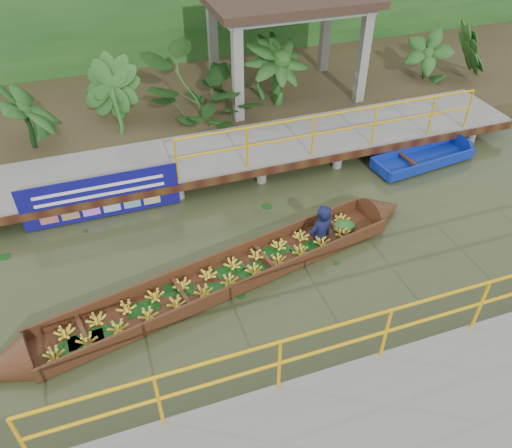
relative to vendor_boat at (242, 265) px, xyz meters
name	(u,v)px	position (x,y,z in m)	size (l,w,h in m)	color
ground	(259,264)	(0.39, 0.15, -0.24)	(80.00, 80.00, 0.00)	#31371B
land_strip	(177,97)	(0.39, 7.65, -0.01)	(30.00, 8.00, 0.45)	#352B1A
far_dock	(213,156)	(0.41, 3.58, 0.24)	(16.00, 2.06, 1.66)	slate
near_dock	(432,434)	(1.39, -4.05, 0.06)	(18.00, 2.40, 1.73)	slate
pavilion	(287,9)	(3.39, 6.45, 2.58)	(4.40, 3.00, 3.00)	slate
foliage_backdrop	(155,13)	(0.39, 10.15, 1.76)	(30.00, 0.80, 4.00)	#164416
vendor_boat	(242,265)	(0.00, 0.00, 0.00)	(8.72, 2.65, 2.03)	#361B0E
moored_blue_boat	(445,153)	(6.21, 2.36, -0.11)	(3.17, 1.15, 0.74)	#0D2494
blue_banner	(101,197)	(-2.28, 2.63, 0.32)	(3.29, 0.04, 1.03)	#0E0C67
tropical_plants	(273,83)	(2.64, 5.45, 1.01)	(14.28, 1.28, 1.59)	#164416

